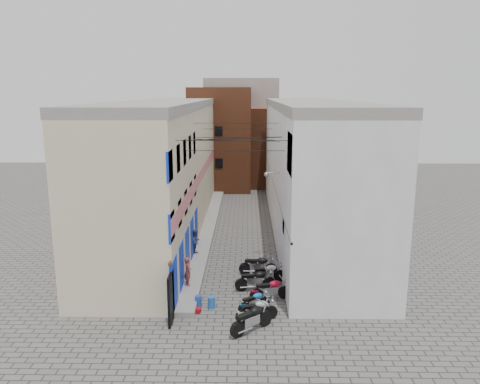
{
  "coord_description": "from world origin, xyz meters",
  "views": [
    {
      "loc": [
        0.68,
        -18.62,
        9.62
      ],
      "look_at": [
        0.19,
        12.1,
        3.0
      ],
      "focal_mm": 35.0,
      "sensor_mm": 36.0,
      "label": 1
    }
  ],
  "objects_px": {
    "person_b": "(196,242)",
    "red_crate": "(197,310)",
    "water_jug_far": "(198,301)",
    "motorcycle_b": "(257,309)",
    "motorcycle_e": "(255,279)",
    "person_a": "(188,271)",
    "motorcycle_c": "(254,300)",
    "water_jug_near": "(212,302)",
    "motorcycle_d": "(271,288)",
    "motorcycle_g": "(258,264)",
    "motorcycle_a": "(252,317)",
    "motorcycle_f": "(267,272)"
  },
  "relations": [
    {
      "from": "motorcycle_g",
      "to": "motorcycle_e",
      "type": "bearing_deg",
      "value": -1.48
    },
    {
      "from": "motorcycle_b",
      "to": "person_a",
      "type": "relative_size",
      "value": 1.29
    },
    {
      "from": "motorcycle_c",
      "to": "red_crate",
      "type": "height_order",
      "value": "motorcycle_c"
    },
    {
      "from": "motorcycle_g",
      "to": "person_b",
      "type": "distance_m",
      "value": 4.47
    },
    {
      "from": "motorcycle_d",
      "to": "motorcycle_b",
      "type": "bearing_deg",
      "value": -32.91
    },
    {
      "from": "person_b",
      "to": "motorcycle_b",
      "type": "bearing_deg",
      "value": -125.4
    },
    {
      "from": "motorcycle_g",
      "to": "water_jug_far",
      "type": "distance_m",
      "value": 4.68
    },
    {
      "from": "person_a",
      "to": "water_jug_far",
      "type": "xyz_separation_m",
      "value": [
        0.69,
        -1.72,
        -0.74
      ]
    },
    {
      "from": "water_jug_far",
      "to": "motorcycle_e",
      "type": "bearing_deg",
      "value": 33.15
    },
    {
      "from": "motorcycle_c",
      "to": "water_jug_near",
      "type": "height_order",
      "value": "motorcycle_c"
    },
    {
      "from": "motorcycle_a",
      "to": "red_crate",
      "type": "xyz_separation_m",
      "value": [
        -2.43,
        1.61,
        -0.52
      ]
    },
    {
      "from": "motorcycle_f",
      "to": "person_b",
      "type": "relative_size",
      "value": 1.32
    },
    {
      "from": "motorcycle_b",
      "to": "motorcycle_g",
      "type": "distance_m",
      "value": 5.17
    },
    {
      "from": "motorcycle_d",
      "to": "water_jug_near",
      "type": "bearing_deg",
      "value": -87.07
    },
    {
      "from": "motorcycle_c",
      "to": "motorcycle_d",
      "type": "bearing_deg",
      "value": 109.7
    },
    {
      "from": "motorcycle_f",
      "to": "water_jug_near",
      "type": "bearing_deg",
      "value": -56.04
    },
    {
      "from": "motorcycle_d",
      "to": "person_a",
      "type": "bearing_deg",
      "value": -119.55
    },
    {
      "from": "motorcycle_e",
      "to": "water_jug_near",
      "type": "distance_m",
      "value": 2.83
    },
    {
      "from": "water_jug_near",
      "to": "person_a",
      "type": "bearing_deg",
      "value": 124.01
    },
    {
      "from": "person_b",
      "to": "water_jug_far",
      "type": "bearing_deg",
      "value": -142.14
    },
    {
      "from": "water_jug_near",
      "to": "water_jug_far",
      "type": "relative_size",
      "value": 1.11
    },
    {
      "from": "water_jug_far",
      "to": "motorcycle_b",
      "type": "bearing_deg",
      "value": -28.59
    },
    {
      "from": "motorcycle_b",
      "to": "motorcycle_g",
      "type": "height_order",
      "value": "motorcycle_g"
    },
    {
      "from": "motorcycle_f",
      "to": "water_jug_far",
      "type": "xyz_separation_m",
      "value": [
        -3.27,
        -2.72,
        -0.32
      ]
    },
    {
      "from": "motorcycle_a",
      "to": "motorcycle_f",
      "type": "height_order",
      "value": "motorcycle_a"
    },
    {
      "from": "motorcycle_f",
      "to": "water_jug_far",
      "type": "bearing_deg",
      "value": -64.32
    },
    {
      "from": "motorcycle_c",
      "to": "motorcycle_g",
      "type": "distance_m",
      "value": 4.2
    },
    {
      "from": "water_jug_far",
      "to": "red_crate",
      "type": "bearing_deg",
      "value": -90.0
    },
    {
      "from": "motorcycle_c",
      "to": "motorcycle_e",
      "type": "bearing_deg",
      "value": 143.2
    },
    {
      "from": "motorcycle_a",
      "to": "water_jug_far",
      "type": "relative_size",
      "value": 4.51
    },
    {
      "from": "person_a",
      "to": "red_crate",
      "type": "relative_size",
      "value": 4.11
    },
    {
      "from": "person_b",
      "to": "red_crate",
      "type": "height_order",
      "value": "person_b"
    },
    {
      "from": "motorcycle_e",
      "to": "motorcycle_b",
      "type": "bearing_deg",
      "value": -8.85
    },
    {
      "from": "motorcycle_a",
      "to": "water_jug_near",
      "type": "bearing_deg",
      "value": -179.99
    },
    {
      "from": "person_a",
      "to": "motorcycle_d",
      "type": "bearing_deg",
      "value": -128.21
    },
    {
      "from": "motorcycle_b",
      "to": "water_jug_far",
      "type": "height_order",
      "value": "motorcycle_b"
    },
    {
      "from": "motorcycle_e",
      "to": "water_jug_near",
      "type": "xyz_separation_m",
      "value": [
        -2.02,
        -1.95,
        -0.33
      ]
    },
    {
      "from": "motorcycle_e",
      "to": "water_jug_near",
      "type": "height_order",
      "value": "motorcycle_e"
    },
    {
      "from": "motorcycle_e",
      "to": "water_jug_near",
      "type": "relative_size",
      "value": 3.85
    },
    {
      "from": "motorcycle_c",
      "to": "person_b",
      "type": "height_order",
      "value": "person_b"
    },
    {
      "from": "motorcycle_a",
      "to": "motorcycle_c",
      "type": "relative_size",
      "value": 1.29
    },
    {
      "from": "motorcycle_e",
      "to": "person_a",
      "type": "relative_size",
      "value": 1.4
    },
    {
      "from": "motorcycle_b",
      "to": "motorcycle_e",
      "type": "height_order",
      "value": "motorcycle_e"
    },
    {
      "from": "motorcycle_a",
      "to": "motorcycle_e",
      "type": "xyz_separation_m",
      "value": [
        0.22,
        4.06,
        -0.04
      ]
    },
    {
      "from": "motorcycle_e",
      "to": "water_jug_far",
      "type": "bearing_deg",
      "value": -65.79
    },
    {
      "from": "motorcycle_d",
      "to": "motorcycle_g",
      "type": "xyz_separation_m",
      "value": [
        -0.52,
        3.1,
        0.01
      ]
    },
    {
      "from": "motorcycle_d",
      "to": "person_b",
      "type": "xyz_separation_m",
      "value": [
        -4.14,
        5.7,
        0.4
      ]
    },
    {
      "from": "motorcycle_d",
      "to": "motorcycle_f",
      "type": "bearing_deg",
      "value": 167.61
    },
    {
      "from": "red_crate",
      "to": "motorcycle_c",
      "type": "bearing_deg",
      "value": 5.78
    },
    {
      "from": "motorcycle_d",
      "to": "person_a",
      "type": "distance_m",
      "value": 4.19
    }
  ]
}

